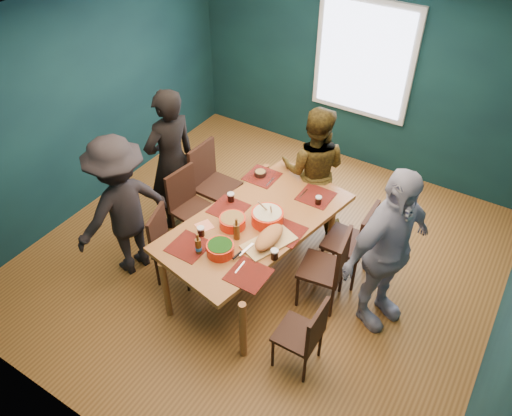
% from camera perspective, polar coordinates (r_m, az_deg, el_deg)
% --- Properties ---
extents(room, '(5.01, 5.01, 2.71)m').
position_cam_1_polar(room, '(5.20, 2.59, 6.66)').
color(room, '#96632B').
rests_on(room, ground).
extents(dining_table, '(1.43, 2.27, 0.80)m').
position_cam_1_polar(dining_table, '(5.23, 0.01, -2.01)').
color(dining_table, '#96612D').
rests_on(dining_table, floor).
extents(chair_left_far, '(0.48, 0.48, 1.03)m').
position_cam_1_polar(chair_left_far, '(6.12, -5.25, 3.49)').
color(chair_left_far, black).
rests_on(chair_left_far, floor).
extents(chair_left_mid, '(0.48, 0.48, 0.94)m').
position_cam_1_polar(chair_left_mid, '(5.86, -7.78, 0.76)').
color(chair_left_mid, black).
rests_on(chair_left_mid, floor).
extents(chair_left_near, '(0.51, 0.51, 0.90)m').
position_cam_1_polar(chair_left_near, '(5.42, -10.06, -3.76)').
color(chair_left_near, black).
rests_on(chair_left_near, floor).
extents(chair_right_far, '(0.46, 0.46, 0.99)m').
position_cam_1_polar(chair_right_far, '(5.40, 11.35, -3.39)').
color(chair_right_far, black).
rests_on(chair_right_far, floor).
extents(chair_right_mid, '(0.49, 0.49, 0.96)m').
position_cam_1_polar(chair_right_mid, '(5.11, 8.58, -6.42)').
color(chair_right_mid, black).
rests_on(chair_right_mid, floor).
extents(chair_right_near, '(0.39, 0.39, 0.85)m').
position_cam_1_polar(chair_right_near, '(4.62, 5.79, -13.95)').
color(chair_right_near, black).
rests_on(chair_right_near, floor).
extents(person_far_left, '(0.59, 0.75, 1.82)m').
position_cam_1_polar(person_far_left, '(5.92, -9.64, 5.31)').
color(person_far_left, black).
rests_on(person_far_left, floor).
extents(person_back, '(0.93, 0.81, 1.62)m').
position_cam_1_polar(person_back, '(5.90, 6.59, 4.34)').
color(person_back, black).
rests_on(person_back, floor).
extents(person_right, '(0.83, 1.17, 1.84)m').
position_cam_1_polar(person_right, '(4.82, 14.73, -4.85)').
color(person_right, white).
rests_on(person_right, floor).
extents(person_near_left, '(0.88, 1.21, 1.69)m').
position_cam_1_polar(person_near_left, '(5.45, -15.04, 0.04)').
color(person_near_left, black).
rests_on(person_near_left, floor).
extents(bowl_salad, '(0.27, 0.27, 0.11)m').
position_cam_1_polar(bowl_salad, '(5.08, -2.71, -1.53)').
color(bowl_salad, red).
rests_on(bowl_salad, dining_table).
extents(bowl_dumpling, '(0.33, 0.33, 0.31)m').
position_cam_1_polar(bowl_dumpling, '(5.10, 1.31, -1.00)').
color(bowl_dumpling, red).
rests_on(bowl_dumpling, dining_table).
extents(bowl_herbs, '(0.27, 0.27, 0.12)m').
position_cam_1_polar(bowl_herbs, '(4.79, -4.10, -4.65)').
color(bowl_herbs, red).
rests_on(bowl_herbs, dining_table).
extents(cutting_board, '(0.44, 0.69, 0.15)m').
position_cam_1_polar(cutting_board, '(4.87, 1.48, -3.50)').
color(cutting_board, tan).
rests_on(cutting_board, dining_table).
extents(small_bowl, '(0.14, 0.14, 0.06)m').
position_cam_1_polar(small_bowl, '(5.77, 0.50, 4.00)').
color(small_bowl, black).
rests_on(small_bowl, dining_table).
extents(beer_bottle_a, '(0.06, 0.06, 0.24)m').
position_cam_1_polar(beer_bottle_a, '(4.80, -6.61, -4.35)').
color(beer_bottle_a, '#4D2B0D').
rests_on(beer_bottle_a, dining_table).
extents(beer_bottle_b, '(0.06, 0.06, 0.25)m').
position_cam_1_polar(beer_bottle_b, '(4.91, -2.23, -2.65)').
color(beer_bottle_b, '#4D2B0D').
rests_on(beer_bottle_b, dining_table).
extents(cola_glass_a, '(0.08, 0.08, 0.10)m').
position_cam_1_polar(cola_glass_a, '(4.99, -6.32, -2.63)').
color(cola_glass_a, black).
rests_on(cola_glass_a, dining_table).
extents(cola_glass_b, '(0.08, 0.08, 0.11)m').
position_cam_1_polar(cola_glass_b, '(4.73, 2.12, -5.26)').
color(cola_glass_b, black).
rests_on(cola_glass_b, dining_table).
extents(cola_glass_c, '(0.07, 0.07, 0.10)m').
position_cam_1_polar(cola_glass_c, '(5.39, 7.15, 0.92)').
color(cola_glass_c, black).
rests_on(cola_glass_c, dining_table).
extents(cola_glass_d, '(0.08, 0.08, 0.11)m').
position_cam_1_polar(cola_glass_d, '(5.38, -2.89, 1.27)').
color(cola_glass_d, black).
rests_on(cola_glass_d, dining_table).
extents(napkin_a, '(0.14, 0.14, 0.00)m').
position_cam_1_polar(napkin_a, '(5.08, 3.83, -2.40)').
color(napkin_a, '#FF916B').
rests_on(napkin_a, dining_table).
extents(napkin_b, '(0.21, 0.21, 0.00)m').
position_cam_1_polar(napkin_b, '(5.13, -5.92, -2.07)').
color(napkin_b, '#FF916B').
rests_on(napkin_b, dining_table).
extents(napkin_c, '(0.21, 0.21, 0.00)m').
position_cam_1_polar(napkin_c, '(4.63, -0.75, -7.59)').
color(napkin_c, '#FF916B').
rests_on(napkin_c, dining_table).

